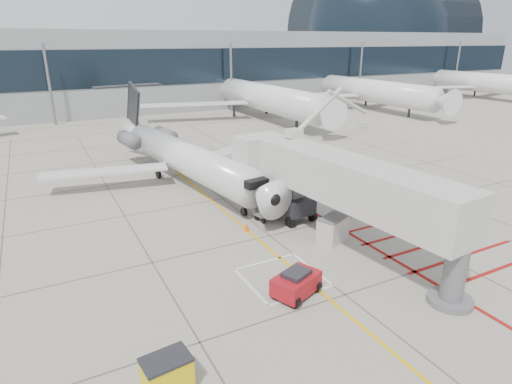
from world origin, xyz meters
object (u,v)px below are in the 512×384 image
regional_jet (197,145)px  jet_bridge (359,194)px  pushback_tug (296,282)px  spill_bin (167,374)px

regional_jet → jet_bridge: regional_jet is taller
jet_bridge → pushback_tug: 6.96m
jet_bridge → spill_bin: size_ratio=11.12×
regional_jet → spill_bin: (-9.01, -21.04, -3.25)m
jet_bridge → spill_bin: 14.92m
jet_bridge → regional_jet: bearing=100.2°
regional_jet → jet_bridge: (4.50, -15.52, -0.17)m
pushback_tug → regional_jet: bearing=63.9°
spill_bin → pushback_tug: bearing=16.3°
regional_jet → spill_bin: bearing=-121.1°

